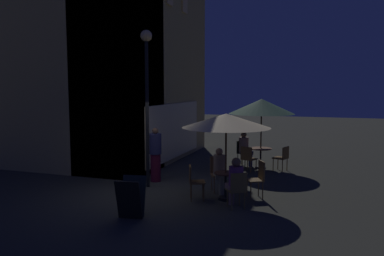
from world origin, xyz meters
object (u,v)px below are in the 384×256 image
(cafe_chair_4, at_px, (242,150))
(cafe_chair_6, at_px, (283,156))
(street_lamp_near_corner, at_px, (147,79))
(cafe_table_1, at_px, (261,153))
(cafe_chair_3, at_px, (218,171))
(cafe_chair_5, at_px, (248,157))
(patron_seated_2, at_px, (245,147))
(patio_umbrella_0, at_px, (226,121))
(cafe_chair_1, at_px, (237,187))
(patio_umbrella_1, at_px, (262,107))
(patron_seated_1, at_px, (220,168))
(patron_seated_0, at_px, (235,179))
(patron_standing_3, at_px, (156,155))
(menu_sandwich_board, at_px, (131,198))
(cafe_chair_2, at_px, (258,176))
(cafe_chair_0, at_px, (194,179))
(cafe_table_0, at_px, (226,182))

(cafe_chair_4, relative_size, cafe_chair_6, 1.07)
(street_lamp_near_corner, bearing_deg, cafe_table_1, -36.01)
(cafe_chair_3, bearing_deg, cafe_chair_5, 145.27)
(street_lamp_near_corner, xyz_separation_m, cafe_table_1, (3.74, -2.72, -2.61))
(patron_seated_2, bearing_deg, patio_umbrella_0, -67.38)
(cafe_chair_4, bearing_deg, cafe_chair_1, -61.71)
(cafe_table_1, relative_size, patio_umbrella_0, 0.35)
(cafe_table_1, bearing_deg, patio_umbrella_0, 176.87)
(patio_umbrella_1, relative_size, cafe_chair_4, 2.70)
(street_lamp_near_corner, relative_size, cafe_chair_4, 4.89)
(cafe_chair_3, bearing_deg, cafe_chair_4, 154.04)
(patron_seated_1, distance_m, patron_seated_2, 3.82)
(cafe_chair_6, height_order, patron_seated_0, patron_seated_0)
(patio_umbrella_0, relative_size, patron_standing_3, 1.36)
(cafe_chair_5, xyz_separation_m, patron_seated_2, (1.01, 0.31, 0.19))
(patio_umbrella_1, xyz_separation_m, cafe_chair_4, (0.24, 0.75, -1.67))
(cafe_chair_1, bearing_deg, street_lamp_near_corner, 33.79)
(street_lamp_near_corner, bearing_deg, cafe_chair_3, -82.86)
(street_lamp_near_corner, distance_m, cafe_chair_6, 5.58)
(menu_sandwich_board, relative_size, patron_seated_1, 0.73)
(cafe_chair_1, bearing_deg, patio_umbrella_1, -31.12)
(cafe_chair_1, distance_m, cafe_chair_6, 4.68)
(cafe_chair_6, bearing_deg, cafe_chair_5, 45.00)
(cafe_chair_5, xyz_separation_m, patron_seated_0, (-4.02, -0.47, 0.18))
(patron_seated_1, bearing_deg, patio_umbrella_0, 0.00)
(street_lamp_near_corner, xyz_separation_m, cafe_chair_4, (3.98, -1.96, -2.60))
(cafe_chair_1, xyz_separation_m, patron_seated_1, (1.34, 0.80, 0.16))
(menu_sandwich_board, relative_size, cafe_chair_5, 1.01)
(cafe_chair_1, distance_m, cafe_chair_3, 1.72)
(cafe_chair_2, relative_size, patron_seated_0, 0.80)
(cafe_table_1, xyz_separation_m, patron_seated_1, (-3.62, 0.57, 0.15))
(patron_seated_0, bearing_deg, cafe_chair_3, -3.43)
(menu_sandwich_board, height_order, cafe_table_1, menu_sandwich_board)
(cafe_chair_3, relative_size, patron_standing_3, 0.58)
(cafe_chair_0, bearing_deg, patron_seated_2, 63.41)
(patron_standing_3, bearing_deg, patron_seated_2, 66.76)
(patron_seated_0, bearing_deg, cafe_chair_5, -27.19)
(street_lamp_near_corner, relative_size, cafe_chair_3, 4.70)
(cafe_chair_3, distance_m, cafe_chair_6, 3.49)
(patio_umbrella_1, xyz_separation_m, cafe_chair_6, (-0.31, -0.81, -1.70))
(cafe_table_0, relative_size, cafe_table_1, 0.91)
(cafe_chair_5, relative_size, patron_standing_3, 0.53)
(patio_umbrella_1, bearing_deg, patron_seated_0, -178.20)
(cafe_chair_1, xyz_separation_m, cafe_chair_6, (4.65, -0.58, -0.00))
(patio_umbrella_1, distance_m, cafe_chair_0, 4.98)
(cafe_table_0, bearing_deg, patron_seated_0, -146.22)
(cafe_chair_5, bearing_deg, patio_umbrella_1, -0.00)
(cafe_table_1, relative_size, cafe_chair_0, 0.87)
(cafe_table_1, relative_size, cafe_chair_2, 0.80)
(cafe_chair_4, relative_size, patron_seated_2, 0.73)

